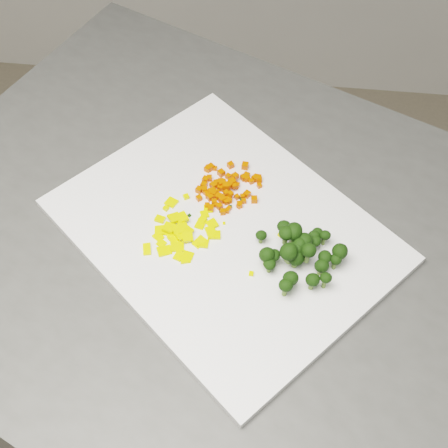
# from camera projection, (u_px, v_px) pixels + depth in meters

# --- Properties ---
(counter_block) EXTENTS (1.28, 1.12, 0.90)m
(counter_block) POSITION_uv_depth(u_px,v_px,m) (245.00, 380.00, 1.23)
(counter_block) COLOR #444441
(counter_block) RESTS_ON ground
(cutting_board) EXTENTS (0.56, 0.55, 0.01)m
(cutting_board) POSITION_uv_depth(u_px,v_px,m) (224.00, 231.00, 0.89)
(cutting_board) COLOR white
(cutting_board) RESTS_ON counter_block
(carrot_pile) EXTENTS (0.10, 0.10, 0.03)m
(carrot_pile) POSITION_uv_depth(u_px,v_px,m) (229.00, 182.00, 0.92)
(carrot_pile) COLOR #D93D02
(carrot_pile) RESTS_ON cutting_board
(pepper_pile) EXTENTS (0.11, 0.11, 0.02)m
(pepper_pile) POSITION_uv_depth(u_px,v_px,m) (181.00, 229.00, 0.87)
(pepper_pile) COLOR #FFE90D
(pepper_pile) RESTS_ON cutting_board
(broccoli_pile) EXTENTS (0.12, 0.12, 0.06)m
(broccoli_pile) POSITION_uv_depth(u_px,v_px,m) (295.00, 249.00, 0.83)
(broccoli_pile) COLOR black
(broccoli_pile) RESTS_ON cutting_board
(carrot_cube_0) EXTENTS (0.01, 0.01, 0.01)m
(carrot_cube_0) POSITION_uv_depth(u_px,v_px,m) (236.00, 185.00, 0.92)
(carrot_cube_0) COLOR #D93D02
(carrot_cube_0) RESTS_ON carrot_pile
(carrot_cube_1) EXTENTS (0.01, 0.01, 0.01)m
(carrot_cube_1) POSITION_uv_depth(u_px,v_px,m) (231.00, 194.00, 0.90)
(carrot_cube_1) COLOR #D93D02
(carrot_cube_1) RESTS_ON carrot_pile
(carrot_cube_2) EXTENTS (0.01, 0.01, 0.01)m
(carrot_cube_2) POSITION_uv_depth(u_px,v_px,m) (208.00, 195.00, 0.91)
(carrot_cube_2) COLOR #D93D02
(carrot_cube_2) RESTS_ON carrot_pile
(carrot_cube_3) EXTENTS (0.01, 0.01, 0.01)m
(carrot_cube_3) POSITION_uv_depth(u_px,v_px,m) (212.00, 192.00, 0.92)
(carrot_cube_3) COLOR #D93D02
(carrot_cube_3) RESTS_ON carrot_pile
(carrot_cube_4) EXTENTS (0.01, 0.01, 0.01)m
(carrot_cube_4) POSITION_uv_depth(u_px,v_px,m) (239.00, 205.00, 0.90)
(carrot_cube_4) COLOR #D93D02
(carrot_cube_4) RESTS_ON carrot_pile
(carrot_cube_5) EXTENTS (0.01, 0.01, 0.01)m
(carrot_cube_5) POSITION_uv_depth(u_px,v_px,m) (223.00, 212.00, 0.90)
(carrot_cube_5) COLOR #D93D02
(carrot_cube_5) RESTS_ON carrot_pile
(carrot_cube_6) EXTENTS (0.01, 0.01, 0.01)m
(carrot_cube_6) POSITION_uv_depth(u_px,v_px,m) (251.00, 181.00, 0.93)
(carrot_cube_6) COLOR #D93D02
(carrot_cube_6) RESTS_ON carrot_pile
(carrot_cube_7) EXTENTS (0.01, 0.01, 0.01)m
(carrot_cube_7) POSITION_uv_depth(u_px,v_px,m) (221.00, 173.00, 0.94)
(carrot_cube_7) COLOR #D93D02
(carrot_cube_7) RESTS_ON carrot_pile
(carrot_cube_8) EXTENTS (0.01, 0.01, 0.01)m
(carrot_cube_8) POSITION_uv_depth(u_px,v_px,m) (229.00, 209.00, 0.90)
(carrot_cube_8) COLOR #D93D02
(carrot_cube_8) RESTS_ON carrot_pile
(carrot_cube_9) EXTENTS (0.01, 0.01, 0.01)m
(carrot_cube_9) POSITION_uv_depth(u_px,v_px,m) (247.00, 194.00, 0.91)
(carrot_cube_9) COLOR #D93D02
(carrot_cube_9) RESTS_ON carrot_pile
(carrot_cube_10) EXTENTS (0.01, 0.01, 0.01)m
(carrot_cube_10) POSITION_uv_depth(u_px,v_px,m) (206.00, 180.00, 0.93)
(carrot_cube_10) COLOR #D93D02
(carrot_cube_10) RESTS_ON carrot_pile
(carrot_cube_11) EXTENTS (0.01, 0.01, 0.01)m
(carrot_cube_11) POSITION_uv_depth(u_px,v_px,m) (204.00, 190.00, 0.92)
(carrot_cube_11) COLOR #D93D02
(carrot_cube_11) RESTS_ON carrot_pile
(carrot_cube_12) EXTENTS (0.01, 0.01, 0.01)m
(carrot_cube_12) POSITION_uv_depth(u_px,v_px,m) (215.00, 168.00, 0.95)
(carrot_cube_12) COLOR #D93D02
(carrot_cube_12) RESTS_ON carrot_pile
(carrot_cube_13) EXTENTS (0.01, 0.01, 0.01)m
(carrot_cube_13) POSITION_uv_depth(u_px,v_px,m) (234.00, 186.00, 0.92)
(carrot_cube_13) COLOR #D93D02
(carrot_cube_13) RESTS_ON carrot_pile
(carrot_cube_14) EXTENTS (0.01, 0.01, 0.01)m
(carrot_cube_14) POSITION_uv_depth(u_px,v_px,m) (244.00, 177.00, 0.93)
(carrot_cube_14) COLOR #D93D02
(carrot_cube_14) RESTS_ON carrot_pile
(carrot_cube_15) EXTENTS (0.01, 0.01, 0.01)m
(carrot_cube_15) POSITION_uv_depth(u_px,v_px,m) (221.00, 187.00, 0.92)
(carrot_cube_15) COLOR #D93D02
(carrot_cube_15) RESTS_ON carrot_pile
(carrot_cube_16) EXTENTS (0.01, 0.01, 0.01)m
(carrot_cube_16) POSITION_uv_depth(u_px,v_px,m) (235.00, 176.00, 0.92)
(carrot_cube_16) COLOR #D93D02
(carrot_cube_16) RESTS_ON carrot_pile
(carrot_cube_17) EXTENTS (0.01, 0.01, 0.01)m
(carrot_cube_17) POSITION_uv_depth(u_px,v_px,m) (223.00, 200.00, 0.91)
(carrot_cube_17) COLOR #D93D02
(carrot_cube_17) RESTS_ON carrot_pile
(carrot_cube_18) EXTENTS (0.01, 0.01, 0.01)m
(carrot_cube_18) POSITION_uv_depth(u_px,v_px,m) (232.00, 182.00, 0.92)
(carrot_cube_18) COLOR #D93D02
(carrot_cube_18) RESTS_ON carrot_pile
(carrot_cube_19) EXTENTS (0.01, 0.01, 0.01)m
(carrot_cube_19) POSITION_uv_depth(u_px,v_px,m) (219.00, 196.00, 0.91)
(carrot_cube_19) COLOR #D93D02
(carrot_cube_19) RESTS_ON carrot_pile
(carrot_cube_20) EXTENTS (0.01, 0.01, 0.01)m
(carrot_cube_20) POSITION_uv_depth(u_px,v_px,m) (259.00, 186.00, 0.93)
(carrot_cube_20) COLOR #D93D02
(carrot_cube_20) RESTS_ON carrot_pile
(carrot_cube_21) EXTENTS (0.01, 0.01, 0.01)m
(carrot_cube_21) POSITION_uv_depth(u_px,v_px,m) (247.00, 178.00, 0.93)
(carrot_cube_21) COLOR #D93D02
(carrot_cube_21) RESTS_ON carrot_pile
(carrot_cube_22) EXTENTS (0.01, 0.01, 0.01)m
(carrot_cube_22) POSITION_uv_depth(u_px,v_px,m) (214.00, 196.00, 0.91)
(carrot_cube_22) COLOR #D93D02
(carrot_cube_22) RESTS_ON carrot_pile
(carrot_cube_23) EXTENTS (0.01, 0.01, 0.01)m
(carrot_cube_23) POSITION_uv_depth(u_px,v_px,m) (237.00, 197.00, 0.91)
(carrot_cube_23) COLOR #D93D02
(carrot_cube_23) RESTS_ON carrot_pile
(carrot_cube_24) EXTENTS (0.01, 0.01, 0.01)m
(carrot_cube_24) POSITION_uv_depth(u_px,v_px,m) (206.00, 193.00, 0.92)
(carrot_cube_24) COLOR #D93D02
(carrot_cube_24) RESTS_ON carrot_pile
(carrot_cube_25) EXTENTS (0.01, 0.01, 0.01)m
(carrot_cube_25) POSITION_uv_depth(u_px,v_px,m) (211.00, 208.00, 0.90)
(carrot_cube_25) COLOR #D93D02
(carrot_cube_25) RESTS_ON carrot_pile
(carrot_cube_26) EXTENTS (0.01, 0.01, 0.01)m
(carrot_cube_26) POSITION_uv_depth(u_px,v_px,m) (229.00, 200.00, 0.91)
(carrot_cube_26) COLOR #D93D02
(carrot_cube_26) RESTS_ON carrot_pile
(carrot_cube_27) EXTENTS (0.01, 0.01, 0.01)m
(carrot_cube_27) POSITION_uv_depth(u_px,v_px,m) (231.00, 165.00, 0.95)
(carrot_cube_27) COLOR #D93D02
(carrot_cube_27) RESTS_ON carrot_pile
(carrot_cube_28) EXTENTS (0.01, 0.01, 0.01)m
(carrot_cube_28) POSITION_uv_depth(u_px,v_px,m) (214.00, 202.00, 0.91)
(carrot_cube_28) COLOR #D93D02
(carrot_cube_28) RESTS_ON carrot_pile
(carrot_cube_29) EXTENTS (0.01, 0.01, 0.01)m
(carrot_cube_29) POSITION_uv_depth(u_px,v_px,m) (229.00, 200.00, 0.91)
(carrot_cube_29) COLOR #D93D02
(carrot_cube_29) RESTS_ON carrot_pile
(carrot_cube_30) EXTENTS (0.01, 0.01, 0.01)m
(carrot_cube_30) POSITION_uv_depth(u_px,v_px,m) (217.00, 183.00, 0.93)
(carrot_cube_30) COLOR #D93D02
(carrot_cube_30) RESTS_ON carrot_pile
(carrot_cube_31) EXTENTS (0.01, 0.01, 0.01)m
(carrot_cube_31) POSITION_uv_depth(u_px,v_px,m) (244.00, 201.00, 0.91)
(carrot_cube_31) COLOR #D93D02
(carrot_cube_31) RESTS_ON carrot_pile
(carrot_cube_32) EXTENTS (0.01, 0.01, 0.01)m
(carrot_cube_32) POSITION_uv_depth(u_px,v_px,m) (226.00, 186.00, 0.91)
(carrot_cube_32) COLOR #D93D02
(carrot_cube_32) RESTS_ON carrot_pile
(carrot_cube_33) EXTENTS (0.01, 0.01, 0.01)m
(carrot_cube_33) POSITION_uv_depth(u_px,v_px,m) (209.00, 178.00, 0.93)
(carrot_cube_33) COLOR #D93D02
(carrot_cube_33) RESTS_ON carrot_pile
(carrot_cube_34) EXTENTS (0.01, 0.01, 0.01)m
(carrot_cube_34) POSITION_uv_depth(u_px,v_px,m) (226.00, 193.00, 0.91)
(carrot_cube_34) COLOR #D93D02
(carrot_cube_34) RESTS_ON carrot_pile
(carrot_cube_35) EXTENTS (0.01, 0.01, 0.01)m
(carrot_cube_35) POSITION_uv_depth(u_px,v_px,m) (239.00, 206.00, 0.90)
(carrot_cube_35) COLOR #D93D02
(carrot_cube_35) RESTS_ON carrot_pile
(carrot_cube_36) EXTENTS (0.01, 0.01, 0.01)m
(carrot_cube_36) POSITION_uv_depth(u_px,v_px,m) (199.00, 198.00, 0.91)
(carrot_cube_36) COLOR #D93D02
(carrot_cube_36) RESTS_ON carrot_pile
(carrot_cube_37) EXTENTS (0.01, 0.01, 0.01)m
(carrot_cube_37) POSITION_uv_depth(u_px,v_px,m) (228.00, 188.00, 0.92)
(carrot_cube_37) COLOR #D93D02
(carrot_cube_37) RESTS_ON carrot_pile
(carrot_cube_38) EXTENTS (0.01, 0.01, 0.01)m
(carrot_cube_38) POSITION_uv_depth(u_px,v_px,m) (211.00, 167.00, 0.95)
(carrot_cube_38) COLOR #D93D02
(carrot_cube_38) RESTS_ON carrot_pile
(carrot_cube_39) EXTENTS (0.01, 0.01, 0.01)m
(carrot_cube_39) POSITION_uv_depth(u_px,v_px,m) (199.00, 190.00, 0.92)
(carrot_cube_39) COLOR #D93D02
(carrot_cube_39) RESTS_ON carrot_pile
(carrot_cube_40) EXTENTS (0.01, 0.01, 0.01)m
(carrot_cube_40) POSITION_uv_depth(u_px,v_px,m) (213.00, 186.00, 0.92)
(carrot_cube_40) COLOR #D93D02
(carrot_cube_40) RESTS_ON carrot_pile
(carrot_cube_41) EXTENTS (0.01, 0.01, 0.01)m
(carrot_cube_41) POSITION_uv_depth(u_px,v_px,m) (208.00, 169.00, 0.94)
(carrot_cube_41) COLOR #D93D02
(carrot_cube_41) RESTS_ON carrot_pile
(carrot_cube_42) EXTENTS (0.01, 0.01, 0.01)m
(carrot_cube_42) POSITION_uv_depth(u_px,v_px,m) (255.00, 178.00, 0.93)
(carrot_cube_42) COLOR #D93D02
(carrot_cube_42) RESTS_ON carrot_pile
(carrot_cube_43) EXTENTS (0.01, 0.01, 0.01)m
(carrot_cube_43) POSITION_uv_depth(u_px,v_px,m) (219.00, 206.00, 0.90)
(carrot_cube_43) COLOR #D93D02
(carrot_cube_43) RESTS_ON carrot_pile
(carrot_cube_44) EXTENTS (0.01, 0.01, 0.01)m
(carrot_cube_44) POSITION_uv_depth(u_px,v_px,m) (245.00, 166.00, 0.95)
(carrot_cube_44) COLOR #D93D02
(carrot_cube_44) RESTS_ON carrot_pile
(carrot_cube_45) EXTENTS (0.01, 0.01, 0.01)m
(carrot_cube_45) POSITION_uv_depth(u_px,v_px,m) (207.00, 206.00, 0.90)
(carrot_cube_45) COLOR #D93D02
(carrot_cube_45) RESTS_ON carrot_pile
(carrot_cube_46) EXTENTS (0.01, 0.01, 0.01)m
(carrot_cube_46) POSITION_uv_depth(u_px,v_px,m) (227.00, 211.00, 0.90)
(carrot_cube_46) COLOR #D93D02
(carrot_cube_46) RESTS_ON carrot_pile
(carrot_cube_47) EXTENTS (0.01, 0.01, 0.01)m
(carrot_cube_47) POSITION_uv_depth(u_px,v_px,m) (246.00, 180.00, 0.93)
(carrot_cube_47) COLOR #D93D02
(carrot_cube_47) RESTS_ON carrot_pile
(carrot_cube_48) EXTENTS (0.01, 0.01, 0.01)m
(carrot_cube_48) POSITION_uv_depth(u_px,v_px,m) (217.00, 192.00, 0.92)
(carrot_cube_48) COLOR #D93D02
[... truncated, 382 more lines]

